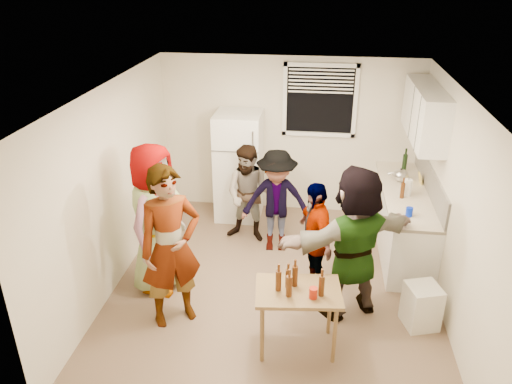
# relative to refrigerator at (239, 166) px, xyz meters

# --- Properties ---
(room) EXTENTS (4.00, 4.50, 2.50)m
(room) POSITION_rel_refrigerator_xyz_m (0.75, -1.88, -0.85)
(room) COLOR beige
(room) RESTS_ON ground
(window) EXTENTS (1.12, 0.10, 1.06)m
(window) POSITION_rel_refrigerator_xyz_m (1.20, 0.33, 1.00)
(window) COLOR white
(window) RESTS_ON room
(refrigerator) EXTENTS (0.70, 0.70, 1.70)m
(refrigerator) POSITION_rel_refrigerator_xyz_m (0.00, 0.00, 0.00)
(refrigerator) COLOR white
(refrigerator) RESTS_ON ground
(counter_lower) EXTENTS (0.60, 2.20, 0.86)m
(counter_lower) POSITION_rel_refrigerator_xyz_m (2.45, -0.73, -0.42)
(counter_lower) COLOR white
(counter_lower) RESTS_ON ground
(countertop) EXTENTS (0.64, 2.22, 0.04)m
(countertop) POSITION_rel_refrigerator_xyz_m (2.45, -0.73, 0.03)
(countertop) COLOR beige
(countertop) RESTS_ON counter_lower
(backsplash) EXTENTS (0.03, 2.20, 0.36)m
(backsplash) POSITION_rel_refrigerator_xyz_m (2.74, -0.73, 0.23)
(backsplash) COLOR #A19C95
(backsplash) RESTS_ON countertop
(upper_cabinets) EXTENTS (0.34, 1.60, 0.70)m
(upper_cabinets) POSITION_rel_refrigerator_xyz_m (2.58, -0.53, 1.10)
(upper_cabinets) COLOR white
(upper_cabinets) RESTS_ON room
(kettle) EXTENTS (0.30, 0.27, 0.21)m
(kettle) POSITION_rel_refrigerator_xyz_m (2.40, -0.39, 0.05)
(kettle) COLOR silver
(kettle) RESTS_ON countertop
(paper_towel) EXTENTS (0.11, 0.11, 0.23)m
(paper_towel) POSITION_rel_refrigerator_xyz_m (2.43, -0.86, 0.05)
(paper_towel) COLOR white
(paper_towel) RESTS_ON countertop
(wine_bottle) EXTENTS (0.07, 0.07, 0.27)m
(wine_bottle) POSITION_rel_refrigerator_xyz_m (2.50, -0.02, 0.05)
(wine_bottle) COLOR black
(wine_bottle) RESTS_ON countertop
(beer_bottle_counter) EXTENTS (0.06, 0.06, 0.21)m
(beer_bottle_counter) POSITION_rel_refrigerator_xyz_m (2.35, -0.95, 0.05)
(beer_bottle_counter) COLOR #47230C
(beer_bottle_counter) RESTS_ON countertop
(blue_cup) EXTENTS (0.09, 0.09, 0.11)m
(blue_cup) POSITION_rel_refrigerator_xyz_m (2.37, -1.47, 0.05)
(blue_cup) COLOR #0421C6
(blue_cup) RESTS_ON countertop
(picture_frame) EXTENTS (0.02, 0.17, 0.14)m
(picture_frame) POSITION_rel_refrigerator_xyz_m (2.67, -0.42, 0.12)
(picture_frame) COLOR #F3D057
(picture_frame) RESTS_ON countertop
(trash_bin) EXTENTS (0.43, 0.43, 0.51)m
(trash_bin) POSITION_rel_refrigerator_xyz_m (2.46, -2.41, -0.60)
(trash_bin) COLOR silver
(trash_bin) RESTS_ON ground
(serving_table) EXTENTS (0.92, 0.66, 0.73)m
(serving_table) POSITION_rel_refrigerator_xyz_m (1.09, -2.94, -0.85)
(serving_table) COLOR brown
(serving_table) RESTS_ON ground
(beer_bottle_table) EXTENTS (0.05, 0.05, 0.21)m
(beer_bottle_table) POSITION_rel_refrigerator_xyz_m (0.98, -2.91, -0.12)
(beer_bottle_table) COLOR #47230C
(beer_bottle_table) RESTS_ON serving_table
(red_cup) EXTENTS (0.09, 0.09, 0.11)m
(red_cup) POSITION_rel_refrigerator_xyz_m (1.24, -3.05, -0.12)
(red_cup) COLOR #A11B09
(red_cup) RESTS_ON serving_table
(guest_grey) EXTENTS (2.05, 1.31, 0.60)m
(guest_grey) POSITION_rel_refrigerator_xyz_m (-0.69, -2.04, -0.85)
(guest_grey) COLOR gray
(guest_grey) RESTS_ON ground
(guest_stripe) EXTENTS (1.65, 1.95, 0.45)m
(guest_stripe) POSITION_rel_refrigerator_xyz_m (-0.32, -2.65, -0.85)
(guest_stripe) COLOR #141933
(guest_stripe) RESTS_ON ground
(guest_back_left) EXTENTS (0.95, 1.56, 0.55)m
(guest_back_left) POSITION_rel_refrigerator_xyz_m (0.27, -0.74, -0.85)
(guest_back_left) COLOR brown
(guest_back_left) RESTS_ON ground
(guest_back_right) EXTENTS (1.08, 1.57, 0.55)m
(guest_back_right) POSITION_rel_refrigerator_xyz_m (0.68, -0.96, -0.85)
(guest_back_right) COLOR #39393D
(guest_back_right) RESTS_ON ground
(guest_black) EXTENTS (1.68, 1.36, 0.36)m
(guest_black) POSITION_rel_refrigerator_xyz_m (1.23, -1.87, -0.85)
(guest_black) COLOR black
(guest_black) RESTS_ON ground
(guest_orange) EXTENTS (2.38, 2.43, 0.54)m
(guest_orange) POSITION_rel_refrigerator_xyz_m (1.66, -2.26, -0.85)
(guest_orange) COLOR #EE9A49
(guest_orange) RESTS_ON ground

